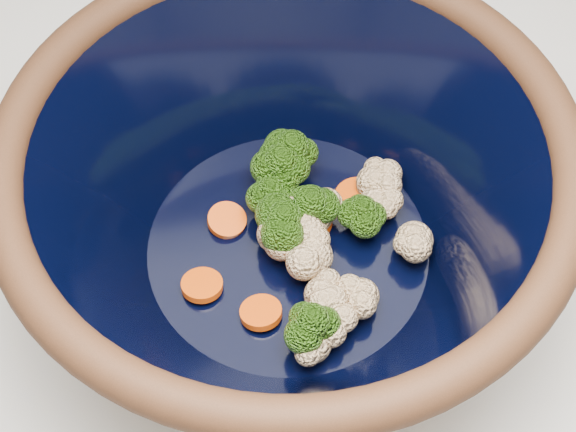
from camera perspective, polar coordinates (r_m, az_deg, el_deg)
The scene contains 3 objects.
counter at distance 1.09m, azimuth 2.79°, elevation -13.25°, with size 1.20×1.20×0.90m, color silver.
mixing_bowl at distance 0.58m, azimuth 0.00°, elevation 0.94°, with size 0.42×0.42×0.17m.
vegetable_pile at distance 0.61m, azimuth 1.57°, elevation -0.60°, with size 0.20×0.20×0.05m.
Camera 1 is at (-0.11, -0.37, 1.47)m, focal length 50.00 mm.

